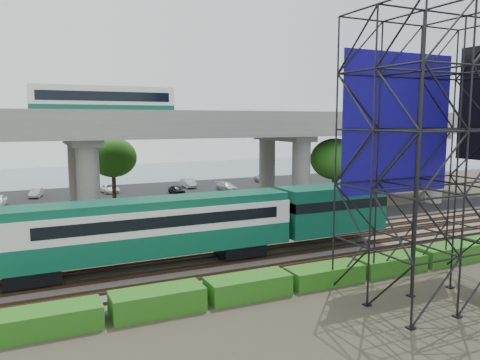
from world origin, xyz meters
TOP-DOWN VIEW (x-y plane):
  - ground at (0.00, 0.00)m, footprint 140.00×140.00m
  - ballast_bed at (0.00, 2.00)m, footprint 90.00×12.00m
  - service_road at (0.00, 10.50)m, footprint 90.00×5.00m
  - parking_lot at (0.00, 34.00)m, footprint 90.00×18.00m
  - harbor_water at (0.00, 56.00)m, footprint 140.00×40.00m
  - rail_tracks at (0.00, 2.00)m, footprint 90.00×9.52m
  - commuter_train at (-5.92, 2.00)m, footprint 29.30×3.06m
  - overpass at (-0.59, 16.00)m, footprint 80.00×12.00m
  - scaffold_tower at (5.56, -7.98)m, footprint 9.36×6.36m
  - hedge_strip at (1.01, -4.30)m, footprint 34.60×1.80m
  - trees at (-4.67, 16.17)m, footprint 40.94×16.94m
  - suv at (-9.92, 11.48)m, footprint 5.65×3.19m
  - parked_cars at (0.59, 33.73)m, footprint 38.09×9.23m

SIDE VIEW (x-z plane):
  - ground at x=0.00m, z-range 0.00..0.00m
  - harbor_water at x=0.00m, z-range 0.00..0.03m
  - service_road at x=0.00m, z-range 0.00..0.08m
  - parking_lot at x=0.00m, z-range 0.00..0.08m
  - ballast_bed at x=0.00m, z-range 0.00..0.20m
  - rail_tracks at x=0.00m, z-range 0.20..0.36m
  - hedge_strip at x=1.01m, z-range -0.04..1.16m
  - parked_cars at x=0.59m, z-range 0.01..1.30m
  - suv at x=-9.92m, z-range 0.08..1.57m
  - commuter_train at x=-5.92m, z-range 0.73..5.03m
  - trees at x=-4.67m, z-range 1.73..9.42m
  - scaffold_tower at x=5.56m, z-range -0.03..14.97m
  - overpass at x=-0.59m, z-range 2.01..14.41m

